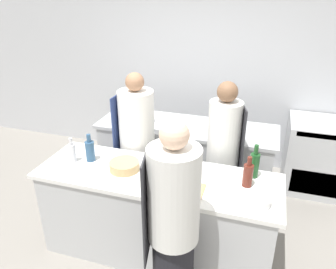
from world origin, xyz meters
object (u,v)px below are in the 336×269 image
(cup, at_px, (185,171))
(chef_at_prep_near, at_px, (173,229))
(chef_at_stove, at_px, (223,157))
(chef_at_pass_far, at_px, (137,147))
(bottle_vinegar, at_px, (160,172))
(bowl_mixing_large, at_px, (257,200))
(bottle_cooking_oil, at_px, (72,152))
(bottle_sauce, at_px, (90,150))
(oven_range, at_px, (321,156))
(bottle_wine, at_px, (254,164))
(bottle_olive_oil, at_px, (248,174))
(bowl_prep_small, at_px, (124,166))
(stockpot, at_px, (141,115))

(cup, bearing_deg, chef_at_prep_near, -82.45)
(chef_at_stove, xyz_separation_m, chef_at_pass_far, (-0.94, -0.08, 0.01))
(chef_at_pass_far, relative_size, bottle_vinegar, 7.78)
(chef_at_pass_far, xyz_separation_m, bowl_mixing_large, (1.34, -0.76, 0.11))
(bottle_cooking_oil, distance_m, bottle_sauce, 0.17)
(oven_range, height_order, bottle_wine, bottle_wine)
(bowl_mixing_large, relative_size, cup, 2.27)
(bottle_cooking_oil, xyz_separation_m, bottle_sauce, (0.16, 0.07, 0.01))
(chef_at_prep_near, distance_m, bowl_mixing_large, 0.71)
(bottle_wine, bearing_deg, bottle_vinegar, -157.50)
(bottle_olive_oil, bearing_deg, bowl_mixing_large, -67.57)
(chef_at_stove, relative_size, bottle_cooking_oil, 6.51)
(chef_at_prep_near, distance_m, bottle_sauce, 1.25)
(chef_at_stove, distance_m, bottle_cooking_oil, 1.54)
(bottle_sauce, bearing_deg, chef_at_prep_near, -32.35)
(oven_range, xyz_separation_m, chef_at_pass_far, (-2.07, -1.14, 0.37))
(bottle_olive_oil, relative_size, bottle_vinegar, 1.30)
(chef_at_stove, height_order, bottle_olive_oil, chef_at_stove)
(bowl_prep_small, distance_m, stockpot, 1.15)
(oven_range, bearing_deg, bowl_prep_small, -138.41)
(chef_at_stove, bearing_deg, cup, -40.10)
(bottle_vinegar, bearing_deg, bowl_prep_small, 168.45)
(chef_at_stove, distance_m, bowl_mixing_large, 0.94)
(bottle_sauce, height_order, stockpot, bottle_sauce)
(bottle_sauce, height_order, bowl_prep_small, bottle_sauce)
(oven_range, relative_size, bottle_wine, 2.95)
(chef_at_prep_near, bearing_deg, bottle_sauce, 45.06)
(oven_range, distance_m, bottle_olive_oil, 1.93)
(chef_at_stove, height_order, stockpot, chef_at_stove)
(bottle_cooking_oil, bearing_deg, bottle_vinegar, -4.37)
(bottle_wine, relative_size, stockpot, 1.17)
(oven_range, bearing_deg, bowl_mixing_large, -111.09)
(bottle_olive_oil, xyz_separation_m, cup, (-0.55, 0.00, -0.07))
(chef_at_prep_near, distance_m, stockpot, 1.96)
(bottle_vinegar, bearing_deg, bottle_wine, 22.50)
(chef_at_prep_near, bearing_deg, bowl_prep_small, 35.02)
(bottle_wine, bearing_deg, chef_at_pass_far, 164.65)
(stockpot, bearing_deg, cup, -50.77)
(bowl_prep_small, xyz_separation_m, stockpot, (-0.28, 1.12, 0.05))
(chef_at_pass_far, distance_m, stockpot, 0.57)
(chef_at_prep_near, xyz_separation_m, chef_at_pass_far, (-0.78, 1.19, -0.03))
(oven_range, relative_size, stockpot, 3.46)
(chef_at_prep_near, relative_size, bottle_wine, 5.44)
(bottle_cooking_oil, distance_m, bowl_mixing_large, 1.77)
(oven_range, height_order, cup, cup)
(stockpot, bearing_deg, chef_at_stove, -21.89)
(bottle_olive_oil, height_order, bowl_mixing_large, bottle_olive_oil)
(bottle_sauce, xyz_separation_m, bowl_mixing_large, (1.61, -0.23, -0.08))
(chef_at_prep_near, height_order, bottle_olive_oil, chef_at_prep_near)
(chef_at_prep_near, relative_size, bottle_cooking_oil, 6.82)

